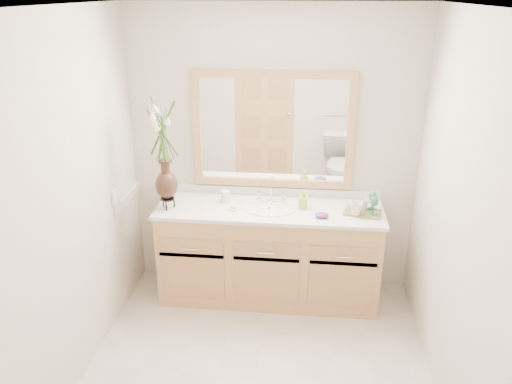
# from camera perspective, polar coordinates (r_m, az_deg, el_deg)

# --- Properties ---
(floor) EXTENTS (2.60, 2.60, 0.00)m
(floor) POSITION_cam_1_polar(r_m,az_deg,el_deg) (3.66, 0.05, -20.43)
(floor) COLOR beige
(floor) RESTS_ON ground
(ceiling) EXTENTS (2.40, 2.60, 0.02)m
(ceiling) POSITION_cam_1_polar(r_m,az_deg,el_deg) (2.70, 0.06, 20.46)
(ceiling) COLOR white
(ceiling) RESTS_ON wall_back
(wall_back) EXTENTS (2.40, 0.02, 2.40)m
(wall_back) POSITION_cam_1_polar(r_m,az_deg,el_deg) (4.19, 1.92, 4.39)
(wall_back) COLOR beige
(wall_back) RESTS_ON floor
(wall_front) EXTENTS (2.40, 0.02, 2.40)m
(wall_front) POSITION_cam_1_polar(r_m,az_deg,el_deg) (1.91, -4.31, -20.19)
(wall_front) COLOR beige
(wall_front) RESTS_ON floor
(wall_left) EXTENTS (0.02, 2.60, 2.40)m
(wall_left) POSITION_cam_1_polar(r_m,az_deg,el_deg) (3.32, -21.03, -2.08)
(wall_left) COLOR beige
(wall_left) RESTS_ON floor
(wall_right) EXTENTS (0.02, 2.60, 2.40)m
(wall_right) POSITION_cam_1_polar(r_m,az_deg,el_deg) (3.11, 22.68, -3.99)
(wall_right) COLOR beige
(wall_right) RESTS_ON floor
(vanity) EXTENTS (1.80, 0.55, 0.80)m
(vanity) POSITION_cam_1_polar(r_m,az_deg,el_deg) (4.25, 1.49, -7.12)
(vanity) COLOR tan
(vanity) RESTS_ON floor
(counter) EXTENTS (1.84, 0.57, 0.03)m
(counter) POSITION_cam_1_polar(r_m,az_deg,el_deg) (4.06, 1.55, -2.01)
(counter) COLOR silver
(counter) RESTS_ON vanity
(sink) EXTENTS (0.38, 0.34, 0.23)m
(sink) POSITION_cam_1_polar(r_m,az_deg,el_deg) (4.06, 1.52, -2.62)
(sink) COLOR white
(sink) RESTS_ON counter
(mirror) EXTENTS (1.32, 0.04, 0.97)m
(mirror) POSITION_cam_1_polar(r_m,az_deg,el_deg) (4.11, 1.93, 7.02)
(mirror) COLOR white
(mirror) RESTS_ON wall_back
(switch_plate) EXTENTS (0.02, 0.12, 0.12)m
(switch_plate) POSITION_cam_1_polar(r_m,az_deg,el_deg) (4.03, -15.76, -0.52)
(switch_plate) COLOR white
(switch_plate) RESTS_ON wall_left
(flower_vase) EXTENTS (0.21, 0.21, 0.84)m
(flower_vase) POSITION_cam_1_polar(r_m,az_deg,el_deg) (3.92, -10.55, 5.87)
(flower_vase) COLOR black
(flower_vase) RESTS_ON counter
(tumbler) EXTENTS (0.08, 0.08, 0.10)m
(tumbler) POSITION_cam_1_polar(r_m,az_deg,el_deg) (4.16, -3.52, -0.49)
(tumbler) COLOR beige
(tumbler) RESTS_ON counter
(soap_dish) EXTENTS (0.09, 0.09, 0.03)m
(soap_dish) POSITION_cam_1_polar(r_m,az_deg,el_deg) (4.03, -2.55, -1.85)
(soap_dish) COLOR beige
(soap_dish) RESTS_ON counter
(soap_bottle) EXTENTS (0.07, 0.07, 0.14)m
(soap_bottle) POSITION_cam_1_polar(r_m,az_deg,el_deg) (4.04, 5.41, -0.93)
(soap_bottle) COLOR #96D732
(soap_bottle) RESTS_ON counter
(purple_dish) EXTENTS (0.13, 0.12, 0.04)m
(purple_dish) POSITION_cam_1_polar(r_m,az_deg,el_deg) (3.92, 7.53, -2.64)
(purple_dish) COLOR #60246D
(purple_dish) RESTS_ON counter
(tray) EXTENTS (0.32, 0.25, 0.01)m
(tray) POSITION_cam_1_polar(r_m,az_deg,el_deg) (4.05, 12.08, -2.31)
(tray) COLOR brown
(tray) RESTS_ON counter
(mug_left) EXTENTS (0.12, 0.12, 0.10)m
(mug_left) POSITION_cam_1_polar(r_m,az_deg,el_deg) (3.97, 11.38, -1.79)
(mug_left) COLOR beige
(mug_left) RESTS_ON tray
(mug_right) EXTENTS (0.10, 0.10, 0.09)m
(mug_right) POSITION_cam_1_polar(r_m,az_deg,el_deg) (4.07, 12.15, -1.32)
(mug_right) COLOR beige
(mug_right) RESTS_ON tray
(goblet_front) EXTENTS (0.07, 0.07, 0.15)m
(goblet_front) POSITION_cam_1_polar(r_m,az_deg,el_deg) (3.98, 13.35, -1.17)
(goblet_front) COLOR #246D3C
(goblet_front) RESTS_ON tray
(goblet_back) EXTENTS (0.06, 0.06, 0.14)m
(goblet_back) POSITION_cam_1_polar(r_m,az_deg,el_deg) (4.07, 13.19, -0.63)
(goblet_back) COLOR #246D3C
(goblet_back) RESTS_ON tray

